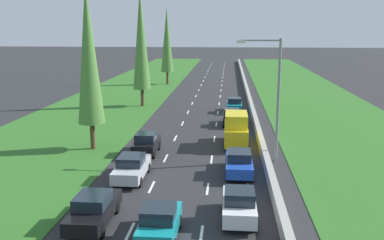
{
  "coord_description": "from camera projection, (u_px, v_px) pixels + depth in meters",
  "views": [
    {
      "loc": [
        2.91,
        -3.81,
        9.76
      ],
      "look_at": [
        -0.71,
        38.33,
        0.54
      ],
      "focal_mm": 39.98,
      "sensor_mm": 36.0,
      "label": 1
    }
  ],
  "objects": [
    {
      "name": "black_hatchback_left_lane",
      "position": [
        146.0,
        143.0,
        33.45
      ],
      "size": [
        1.74,
        3.9,
        1.72
      ],
      "color": "black",
      "rests_on": "ground"
    },
    {
      "name": "black_sedan_left_lane",
      "position": [
        94.0,
        209.0,
        21.44
      ],
      "size": [
        1.82,
        4.5,
        1.64
      ],
      "color": "black",
      "rests_on": "ground"
    },
    {
      "name": "poplar_tree_fourth",
      "position": [
        167.0,
        40.0,
        72.79
      ],
      "size": [
        2.13,
        2.13,
        13.0
      ],
      "color": "#4C3823",
      "rests_on": "ground"
    },
    {
      "name": "grass_verge_left",
      "position": [
        127.0,
        92.0,
        65.49
      ],
      "size": [
        14.0,
        140.0,
        0.04
      ],
      "primitive_type": "cube",
      "color": "#2D6623",
      "rests_on": "ground"
    },
    {
      "name": "grass_verge_right",
      "position": [
        306.0,
        94.0,
        63.23
      ],
      "size": [
        14.0,
        140.0,
        0.04
      ],
      "primitive_type": "cube",
      "color": "#2D6623",
      "rests_on": "ground"
    },
    {
      "name": "white_hatchback_right_lane",
      "position": [
        239.0,
        204.0,
        21.95
      ],
      "size": [
        1.74,
        3.9,
        1.72
      ],
      "color": "white",
      "rests_on": "ground"
    },
    {
      "name": "median_barrier",
      "position": [
        247.0,
        91.0,
        63.87
      ],
      "size": [
        0.44,
        120.0,
        0.85
      ],
      "primitive_type": "cube",
      "color": "#9E9B93",
      "rests_on": "ground"
    },
    {
      "name": "poplar_tree_third",
      "position": [
        141.0,
        40.0,
        52.12
      ],
      "size": [
        2.16,
        2.16,
        14.43
      ],
      "color": "#4C3823",
      "rests_on": "ground"
    },
    {
      "name": "street_light_mast",
      "position": [
        274.0,
        91.0,
        30.76
      ],
      "size": [
        3.2,
        0.28,
        9.0
      ],
      "color": "gray",
      "rests_on": "ground"
    },
    {
      "name": "black_hatchback_right_lane",
      "position": [
        231.0,
        117.0,
        43.29
      ],
      "size": [
        1.74,
        3.9,
        1.72
      ],
      "color": "black",
      "rests_on": "ground"
    },
    {
      "name": "blue_sedan_right_lane",
      "position": [
        239.0,
        162.0,
        28.87
      ],
      "size": [
        1.82,
        4.5,
        1.64
      ],
      "color": "#1E47B7",
      "rests_on": "ground"
    },
    {
      "name": "poplar_tree_second",
      "position": [
        89.0,
        55.0,
        33.29
      ],
      "size": [
        2.13,
        2.13,
        13.21
      ],
      "color": "#4C3823",
      "rests_on": "ground"
    },
    {
      "name": "teal_hatchback_right_lane",
      "position": [
        234.0,
        105.0,
        50.0
      ],
      "size": [
        1.74,
        3.9,
        1.72
      ],
      "color": "teal",
      "rests_on": "ground"
    },
    {
      "name": "lane_markings",
      "position": [
        209.0,
        93.0,
        64.44
      ],
      "size": [
        3.64,
        116.0,
        0.01
      ],
      "color": "white",
      "rests_on": "ground"
    },
    {
      "name": "ground_plane",
      "position": [
        209.0,
        93.0,
        64.44
      ],
      "size": [
        300.0,
        300.0,
        0.0
      ],
      "primitive_type": "plane",
      "color": "#28282B",
      "rests_on": "ground"
    },
    {
      "name": "silver_sedan_left_lane",
      "position": [
        132.0,
        167.0,
        27.87
      ],
      "size": [
        1.82,
        4.5,
        1.64
      ],
      "color": "silver",
      "rests_on": "ground"
    },
    {
      "name": "teal_hatchback_centre_lane",
      "position": [
        160.0,
        223.0,
        19.92
      ],
      "size": [
        1.74,
        3.9,
        1.72
      ],
      "color": "teal",
      "rests_on": "ground"
    },
    {
      "name": "yellow_van_right_lane",
      "position": [
        236.0,
        129.0,
        35.68
      ],
      "size": [
        1.96,
        4.9,
        2.82
      ],
      "color": "yellow",
      "rests_on": "ground"
    }
  ]
}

